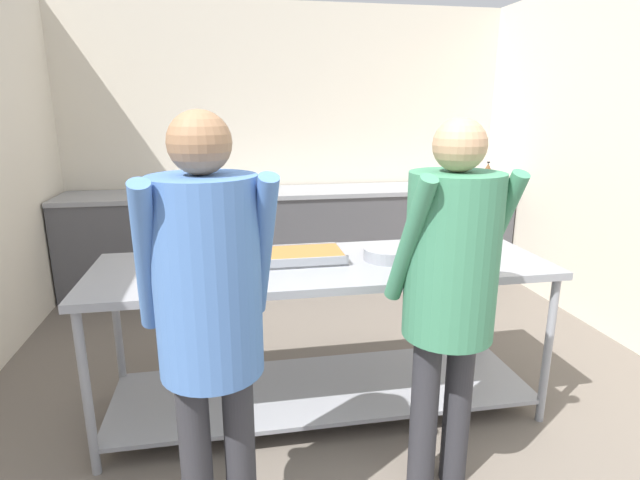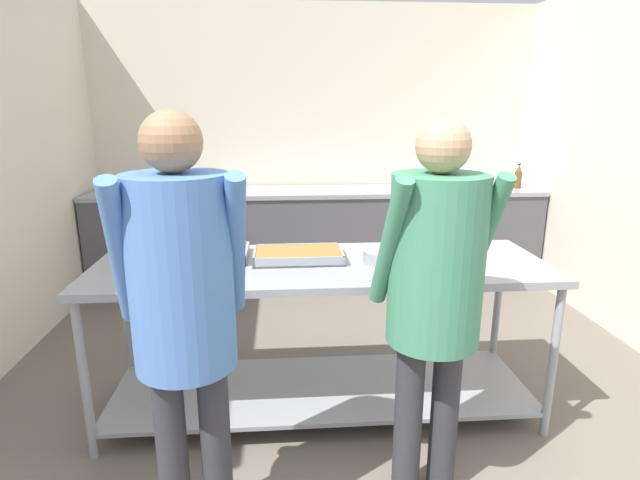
{
  "view_description": "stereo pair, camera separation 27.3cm",
  "coord_description": "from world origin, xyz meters",
  "px_view_note": "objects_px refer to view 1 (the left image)",
  "views": [
    {
      "loc": [
        -0.61,
        -1.03,
        1.68
      ],
      "look_at": [
        -0.14,
        1.58,
        0.98
      ],
      "focal_mm": 28.0,
      "sensor_mm": 36.0,
      "label": 1
    },
    {
      "loc": [
        -0.34,
        -1.06,
        1.68
      ],
      "look_at": [
        -0.14,
        1.58,
        0.98
      ],
      "focal_mm": 28.0,
      "sensor_mm": 36.0,
      "label": 2
    }
  ],
  "objects_px": {
    "guest_serving_right": "(450,276)",
    "serving_tray_roast": "(299,256)",
    "guest_serving_left": "(209,300)",
    "plate_stack": "(445,248)",
    "sauce_pan": "(388,253)",
    "water_bottle": "(487,174)",
    "serving_tray_vegetables": "(206,258)"
  },
  "relations": [
    {
      "from": "plate_stack",
      "to": "guest_serving_left",
      "type": "bearing_deg",
      "value": -145.03
    },
    {
      "from": "plate_stack",
      "to": "guest_serving_right",
      "type": "bearing_deg",
      "value": -112.96
    },
    {
      "from": "serving_tray_vegetables",
      "to": "sauce_pan",
      "type": "relative_size",
      "value": 1.09
    },
    {
      "from": "serving_tray_vegetables",
      "to": "sauce_pan",
      "type": "height_order",
      "value": "sauce_pan"
    },
    {
      "from": "water_bottle",
      "to": "guest_serving_left",
      "type": "bearing_deg",
      "value": -131.67
    },
    {
      "from": "serving_tray_roast",
      "to": "plate_stack",
      "type": "height_order",
      "value": "plate_stack"
    },
    {
      "from": "serving_tray_roast",
      "to": "sauce_pan",
      "type": "xyz_separation_m",
      "value": [
        0.48,
        -0.06,
        0.01
      ]
    },
    {
      "from": "serving_tray_vegetables",
      "to": "plate_stack",
      "type": "distance_m",
      "value": 1.34
    },
    {
      "from": "guest_serving_left",
      "to": "guest_serving_right",
      "type": "distance_m",
      "value": 0.98
    },
    {
      "from": "sauce_pan",
      "to": "guest_serving_right",
      "type": "height_order",
      "value": "guest_serving_right"
    },
    {
      "from": "guest_serving_right",
      "to": "water_bottle",
      "type": "xyz_separation_m",
      "value": [
        1.69,
        2.83,
        0.01
      ]
    },
    {
      "from": "guest_serving_left",
      "to": "plate_stack",
      "type": "bearing_deg",
      "value": 34.97
    },
    {
      "from": "sauce_pan",
      "to": "plate_stack",
      "type": "distance_m",
      "value": 0.36
    },
    {
      "from": "guest_serving_right",
      "to": "water_bottle",
      "type": "bearing_deg",
      "value": 59.18
    },
    {
      "from": "sauce_pan",
      "to": "guest_serving_right",
      "type": "distance_m",
      "value": 0.69
    },
    {
      "from": "sauce_pan",
      "to": "guest_serving_left",
      "type": "relative_size",
      "value": 0.24
    },
    {
      "from": "guest_serving_right",
      "to": "plate_stack",
      "type": "bearing_deg",
      "value": 67.04
    },
    {
      "from": "guest_serving_right",
      "to": "guest_serving_left",
      "type": "bearing_deg",
      "value": -170.95
    },
    {
      "from": "serving_tray_vegetables",
      "to": "sauce_pan",
      "type": "bearing_deg",
      "value": -7.17
    },
    {
      "from": "guest_serving_left",
      "to": "sauce_pan",
      "type": "bearing_deg",
      "value": 42.15
    },
    {
      "from": "serving_tray_roast",
      "to": "water_bottle",
      "type": "distance_m",
      "value": 3.05
    },
    {
      "from": "serving_tray_vegetables",
      "to": "water_bottle",
      "type": "xyz_separation_m",
      "value": [
        2.71,
        2.03,
        0.12
      ]
    },
    {
      "from": "serving_tray_vegetables",
      "to": "sauce_pan",
      "type": "xyz_separation_m",
      "value": [
        0.98,
        -0.12,
        0.01
      ]
    },
    {
      "from": "serving_tray_vegetables",
      "to": "sauce_pan",
      "type": "distance_m",
      "value": 0.99
    },
    {
      "from": "serving_tray_vegetables",
      "to": "serving_tray_roast",
      "type": "bearing_deg",
      "value": -6.8
    },
    {
      "from": "guest_serving_right",
      "to": "serving_tray_roast",
      "type": "bearing_deg",
      "value": 125.18
    },
    {
      "from": "sauce_pan",
      "to": "guest_serving_left",
      "type": "xyz_separation_m",
      "value": [
        -0.92,
        -0.84,
        0.12
      ]
    },
    {
      "from": "serving_tray_vegetables",
      "to": "guest_serving_right",
      "type": "height_order",
      "value": "guest_serving_right"
    },
    {
      "from": "plate_stack",
      "to": "guest_serving_left",
      "type": "distance_m",
      "value": 1.57
    },
    {
      "from": "sauce_pan",
      "to": "plate_stack",
      "type": "height_order",
      "value": "sauce_pan"
    },
    {
      "from": "serving_tray_vegetables",
      "to": "guest_serving_right",
      "type": "distance_m",
      "value": 1.31
    },
    {
      "from": "sauce_pan",
      "to": "plate_stack",
      "type": "xyz_separation_m",
      "value": [
        0.36,
        0.06,
        -0.01
      ]
    }
  ]
}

